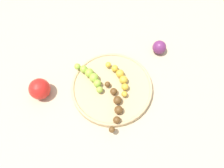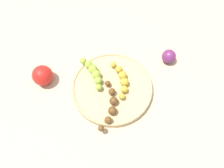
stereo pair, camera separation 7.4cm
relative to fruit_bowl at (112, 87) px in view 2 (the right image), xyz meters
The scene contains 7 objects.
ground_plane 0.01m from the fruit_bowl, ahead, with size 2.40×2.40×0.00m, color tan.
fruit_bowl is the anchor object (origin of this frame).
banana_green 0.08m from the fruit_bowl, 106.53° to the left, with size 0.05×0.14×0.03m.
banana_overripe 0.08m from the fruit_bowl, 130.49° to the right, with size 0.13×0.13×0.03m.
banana_spotted 0.05m from the fruit_bowl, ahead, with size 0.08×0.14×0.03m.
apple_red 0.25m from the fruit_bowl, 134.66° to the left, with size 0.07×0.07×0.07m, color red.
plum_purple 0.24m from the fruit_bowl, ahead, with size 0.05×0.05×0.05m, color #662659.
Camera 2 is at (-0.21, -0.27, 0.69)m, focal length 34.94 mm.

